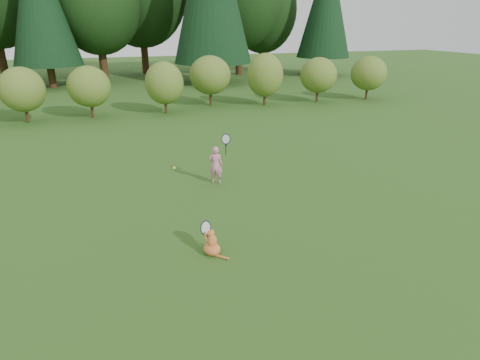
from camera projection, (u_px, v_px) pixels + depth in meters
name	position (u px, v px, depth m)	size (l,w,h in m)	color
ground	(243.00, 221.00, 9.21)	(100.00, 100.00, 0.00)	#2D4E16
shrub_row	(159.00, 84.00, 20.16)	(28.00, 3.00, 2.80)	#536F22
child	(216.00, 164.00, 11.22)	(0.64, 0.44, 1.62)	pink
cat	(211.00, 241.00, 7.83)	(0.51, 0.77, 0.74)	#D15728
tennis_ball	(174.00, 168.00, 9.69)	(0.07, 0.07, 0.07)	yellow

